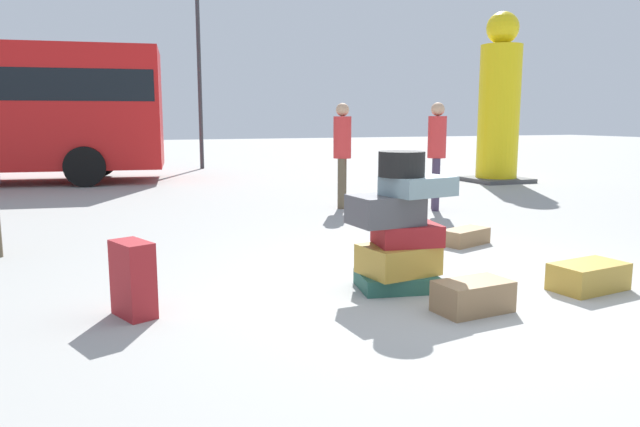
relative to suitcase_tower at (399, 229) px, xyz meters
name	(u,v)px	position (x,y,z in m)	size (l,w,h in m)	color
ground_plane	(451,294)	(0.35, -0.31, -0.55)	(80.00, 80.00, 0.00)	#9E9E99
suitcase_tower	(399,229)	(0.00, 0.00, 0.00)	(0.88, 0.66, 1.23)	#26594C
suitcase_tan_foreground_far	(588,276)	(1.56, -0.64, -0.42)	(0.67, 0.38, 0.24)	#B28C33
suitcase_maroon_right_side	(133,279)	(-2.25, 0.09, -0.25)	(0.21, 0.38, 0.59)	maroon
suitcase_brown_behind_tower	(465,237)	(1.68, 1.39, -0.45)	(0.61, 0.30, 0.19)	olive
suitcase_brown_left_side	(473,296)	(0.24, -0.77, -0.42)	(0.59, 0.34, 0.25)	olive
person_bearded_onlooker	(437,146)	(2.85, 3.91, 0.51)	(0.30, 0.31, 1.77)	#3F334C
person_passerby_in_red	(342,146)	(1.50, 4.70, 0.51)	(0.30, 0.31, 1.76)	brown
yellow_dummy_statue	(499,108)	(6.67, 7.27, 1.21)	(1.35, 1.35, 3.96)	yellow
lamp_post	(198,16)	(0.77, 13.72, 3.95)	(0.36, 0.36, 7.02)	#333338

